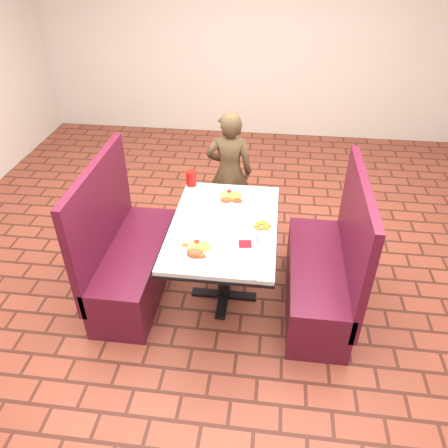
{
  "coord_description": "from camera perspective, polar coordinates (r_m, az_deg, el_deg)",
  "views": [
    {
      "loc": [
        0.33,
        -2.68,
        2.64
      ],
      "look_at": [
        0.0,
        0.0,
        0.75
      ],
      "focal_mm": 35.0,
      "sensor_mm": 36.0,
      "label": 1
    }
  ],
  "objects": [
    {
      "name": "room",
      "position": [
        2.8,
        0.0,
        19.87
      ],
      "size": [
        7.0,
        7.04,
        2.82
      ],
      "color": "brown",
      "rests_on": "ground"
    },
    {
      "name": "dining_table",
      "position": [
        3.36,
        0.0,
        -1.34
      ],
      "size": [
        0.81,
        1.21,
        0.75
      ],
      "color": "silver",
      "rests_on": "ground"
    },
    {
      "name": "booth_bench_left",
      "position": [
        3.72,
        -12.34,
        -4.44
      ],
      "size": [
        0.47,
        1.2,
        1.17
      ],
      "color": "#5B142A",
      "rests_on": "ground"
    },
    {
      "name": "booth_bench_right",
      "position": [
        3.57,
        12.89,
        -6.45
      ],
      "size": [
        0.47,
        1.2,
        1.17
      ],
      "color": "#5B142A",
      "rests_on": "ground"
    },
    {
      "name": "diner_person",
      "position": [
        4.28,
        0.69,
        6.76
      ],
      "size": [
        0.47,
        0.32,
        1.24
      ],
      "primitive_type": "imported",
      "rotation": [
        0.0,
        0.0,
        3.19
      ],
      "color": "brown",
      "rests_on": "ground"
    },
    {
      "name": "near_dinner_plate",
      "position": [
        3.02,
        -3.54,
        -3.22
      ],
      "size": [
        0.27,
        0.27,
        0.08
      ],
      "rotation": [
        0.0,
        0.0,
        0.37
      ],
      "color": "white",
      "rests_on": "dining_table"
    },
    {
      "name": "far_dinner_plate",
      "position": [
        3.58,
        0.89,
        3.6
      ],
      "size": [
        0.29,
        0.29,
        0.07
      ],
      "rotation": [
        0.0,
        0.0,
        0.19
      ],
      "color": "white",
      "rests_on": "dining_table"
    },
    {
      "name": "plantain_plate",
      "position": [
        3.27,
        5.02,
        -0.29
      ],
      "size": [
        0.2,
        0.2,
        0.03
      ],
      "rotation": [
        0.0,
        0.0,
        0.05
      ],
      "color": "white",
      "rests_on": "dining_table"
    },
    {
      "name": "maroon_napkin",
      "position": [
        3.1,
        2.77,
        -2.62
      ],
      "size": [
        0.1,
        0.1,
        0.0
      ],
      "primitive_type": "cube",
      "rotation": [
        0.0,
        0.0,
        0.14
      ],
      "color": "maroon",
      "rests_on": "dining_table"
    },
    {
      "name": "spoon_utensil",
      "position": [
        3.17,
        4.35,
        -1.61
      ],
      "size": [
        0.03,
        0.14,
        0.0
      ],
      "primitive_type": "cube",
      "rotation": [
        0.0,
        0.0,
        0.12
      ],
      "color": "#B8B8BC",
      "rests_on": "dining_table"
    },
    {
      "name": "red_tumbler",
      "position": [
        3.78,
        -4.3,
        5.96
      ],
      "size": [
        0.09,
        0.09,
        0.13
      ],
      "primitive_type": "cylinder",
      "color": "red",
      "rests_on": "dining_table"
    },
    {
      "name": "paper_napkin",
      "position": [
        2.88,
        3.58,
        -6.0
      ],
      "size": [
        0.24,
        0.22,
        0.01
      ],
      "primitive_type": "cube",
      "rotation": [
        0.0,
        0.0,
        -0.41
      ],
      "color": "white",
      "rests_on": "dining_table"
    },
    {
      "name": "knife_utensil",
      "position": [
        3.01,
        -1.72,
        -3.7
      ],
      "size": [
        0.04,
        0.18,
        0.0
      ],
      "primitive_type": "cube",
      "rotation": [
        0.0,
        0.0,
        0.18
      ],
      "color": "silver",
      "rests_on": "dining_table"
    },
    {
      "name": "fork_utensil",
      "position": [
        2.99,
        -2.57,
        -4.0
      ],
      "size": [
        0.03,
        0.16,
        0.0
      ],
      "primitive_type": "cube",
      "rotation": [
        0.0,
        0.0,
        0.14
      ],
      "color": "silver",
      "rests_on": "dining_table"
    },
    {
      "name": "lettuce_shreds",
      "position": [
        3.34,
        0.81,
        0.55
      ],
      "size": [
        0.28,
        0.32,
        0.0
      ],
      "primitive_type": null,
      "color": "#86CA50",
      "rests_on": "dining_table"
    }
  ]
}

